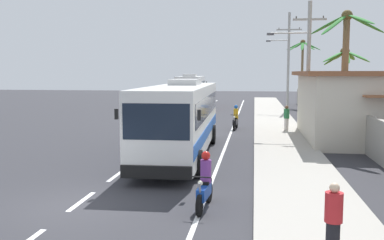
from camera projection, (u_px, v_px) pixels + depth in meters
ground_plane at (75, 206)px, 12.77m from camera, size 160.00×160.00×0.00m
sidewalk_kerb at (286, 150)px, 21.65m from camera, size 3.20×90.00×0.14m
lane_markings at (205, 136)px, 26.88m from camera, size 3.85×71.00×0.01m
boundary_wall at (349, 124)px, 24.95m from camera, size 0.24×60.00×1.89m
coach_bus_foreground at (181, 116)px, 20.41m from camera, size 3.10×12.18×3.58m
coach_bus_far_lane at (191, 90)px, 48.66m from camera, size 3.29×10.71×3.75m
motorcycle_beside_bus at (236, 119)px, 30.08m from camera, size 0.56×1.96×1.68m
motorcycle_trailing at (205, 185)px, 12.54m from camera, size 0.56×1.96×1.65m
pedestrian_near_kerb at (333, 220)px, 8.77m from camera, size 0.36×0.36×1.58m
pedestrian_midwalk at (287, 117)px, 28.35m from camera, size 0.36×0.36×1.64m
utility_pole_mid at (307, 64)px, 26.62m from camera, size 3.55×0.24×8.20m
utility_pole_far at (288, 60)px, 42.79m from camera, size 3.42×0.24×9.73m
palm_nearest at (303, 56)px, 49.04m from camera, size 3.85×4.04×7.59m
palm_second at (346, 54)px, 22.51m from camera, size 3.74×4.03×7.10m
palm_third at (344, 75)px, 26.21m from camera, size 2.91×2.94×5.43m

